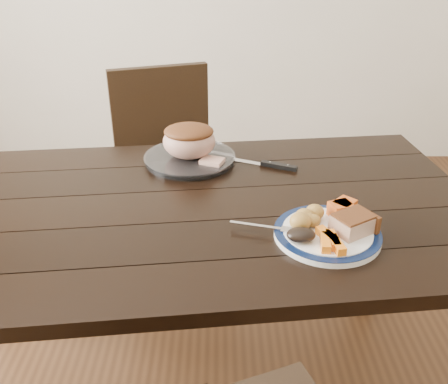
{
  "coord_description": "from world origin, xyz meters",
  "views": [
    {
      "loc": [
        0.07,
        -1.22,
        1.44
      ],
      "look_at": [
        0.08,
        -0.02,
        0.8
      ],
      "focal_mm": 40.0,
      "sensor_mm": 36.0,
      "label": 1
    }
  ],
  "objects_px": {
    "carving_knife": "(267,164)",
    "fork": "(269,228)",
    "dining_table": "(196,232)",
    "serving_platter": "(190,159)",
    "pork_slice": "(353,224)",
    "chair_far": "(169,166)",
    "dinner_plate": "(327,234)",
    "roast_joint": "(189,142)"
  },
  "relations": [
    {
      "from": "serving_platter",
      "to": "pork_slice",
      "type": "xyz_separation_m",
      "value": [
        0.43,
        -0.46,
        0.03
      ]
    },
    {
      "from": "fork",
      "to": "dining_table",
      "type": "bearing_deg",
      "value": 156.54
    },
    {
      "from": "serving_platter",
      "to": "fork",
      "type": "relative_size",
      "value": 1.67
    },
    {
      "from": "pork_slice",
      "to": "carving_knife",
      "type": "bearing_deg",
      "value": 112.13
    },
    {
      "from": "serving_platter",
      "to": "pork_slice",
      "type": "bearing_deg",
      "value": -47.17
    },
    {
      "from": "dining_table",
      "to": "carving_knife",
      "type": "xyz_separation_m",
      "value": [
        0.22,
        0.25,
        0.1
      ]
    },
    {
      "from": "pork_slice",
      "to": "carving_knife",
      "type": "relative_size",
      "value": 0.31
    },
    {
      "from": "dining_table",
      "to": "fork",
      "type": "relative_size",
      "value": 9.56
    },
    {
      "from": "pork_slice",
      "to": "fork",
      "type": "height_order",
      "value": "pork_slice"
    },
    {
      "from": "dining_table",
      "to": "pork_slice",
      "type": "height_order",
      "value": "pork_slice"
    },
    {
      "from": "fork",
      "to": "carving_knife",
      "type": "bearing_deg",
      "value": 101.21
    },
    {
      "from": "fork",
      "to": "carving_knife",
      "type": "height_order",
      "value": "fork"
    },
    {
      "from": "dining_table",
      "to": "serving_platter",
      "type": "relative_size",
      "value": 5.74
    },
    {
      "from": "pork_slice",
      "to": "roast_joint",
      "type": "bearing_deg",
      "value": 132.83
    },
    {
      "from": "roast_joint",
      "to": "chair_far",
      "type": "bearing_deg",
      "value": 105.33
    },
    {
      "from": "fork",
      "to": "carving_knife",
      "type": "distance_m",
      "value": 0.41
    },
    {
      "from": "carving_knife",
      "to": "fork",
      "type": "bearing_deg",
      "value": -70.37
    },
    {
      "from": "fork",
      "to": "pork_slice",
      "type": "bearing_deg",
      "value": 10.3
    },
    {
      "from": "dining_table",
      "to": "serving_platter",
      "type": "bearing_deg",
      "value": 96.1
    },
    {
      "from": "dinner_plate",
      "to": "carving_knife",
      "type": "relative_size",
      "value": 0.89
    },
    {
      "from": "dining_table",
      "to": "pork_slice",
      "type": "relative_size",
      "value": 17.82
    },
    {
      "from": "chair_far",
      "to": "dinner_plate",
      "type": "xyz_separation_m",
      "value": [
        0.49,
        -0.9,
        0.23
      ]
    },
    {
      "from": "chair_far",
      "to": "pork_slice",
      "type": "xyz_separation_m",
      "value": [
        0.55,
        -0.91,
        0.27
      ]
    },
    {
      "from": "dining_table",
      "to": "chair_far",
      "type": "relative_size",
      "value": 1.81
    },
    {
      "from": "dining_table",
      "to": "serving_platter",
      "type": "xyz_separation_m",
      "value": [
        -0.03,
        0.29,
        0.1
      ]
    },
    {
      "from": "roast_joint",
      "to": "carving_knife",
      "type": "bearing_deg",
      "value": -7.62
    },
    {
      "from": "dining_table",
      "to": "dinner_plate",
      "type": "bearing_deg",
      "value": -26.55
    },
    {
      "from": "chair_far",
      "to": "dinner_plate",
      "type": "bearing_deg",
      "value": 100.83
    },
    {
      "from": "chair_far",
      "to": "roast_joint",
      "type": "relative_size",
      "value": 5.42
    },
    {
      "from": "dining_table",
      "to": "roast_joint",
      "type": "relative_size",
      "value": 9.81
    },
    {
      "from": "dinner_plate",
      "to": "fork",
      "type": "height_order",
      "value": "fork"
    },
    {
      "from": "serving_platter",
      "to": "pork_slice",
      "type": "height_order",
      "value": "pork_slice"
    },
    {
      "from": "dinner_plate",
      "to": "roast_joint",
      "type": "relative_size",
      "value": 1.56
    },
    {
      "from": "dining_table",
      "to": "roast_joint",
      "type": "bearing_deg",
      "value": 96.1
    },
    {
      "from": "fork",
      "to": "serving_platter",
      "type": "bearing_deg",
      "value": 132.18
    },
    {
      "from": "chair_far",
      "to": "carving_knife",
      "type": "distance_m",
      "value": 0.65
    },
    {
      "from": "carving_knife",
      "to": "serving_platter",
      "type": "bearing_deg",
      "value": -163.83
    },
    {
      "from": "dining_table",
      "to": "pork_slice",
      "type": "bearing_deg",
      "value": -23.63
    },
    {
      "from": "chair_far",
      "to": "pork_slice",
      "type": "relative_size",
      "value": 9.85
    },
    {
      "from": "serving_platter",
      "to": "dining_table",
      "type": "bearing_deg",
      "value": -83.9
    },
    {
      "from": "serving_platter",
      "to": "fork",
      "type": "bearing_deg",
      "value": -63.19
    },
    {
      "from": "dining_table",
      "to": "fork",
      "type": "xyz_separation_m",
      "value": [
        0.19,
        -0.16,
        0.11
      ]
    }
  ]
}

